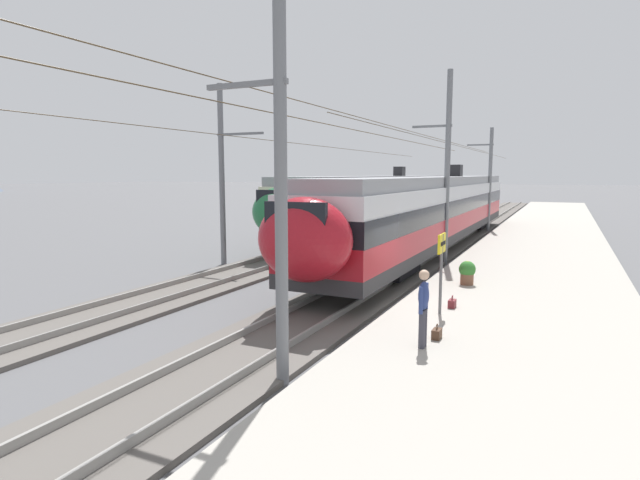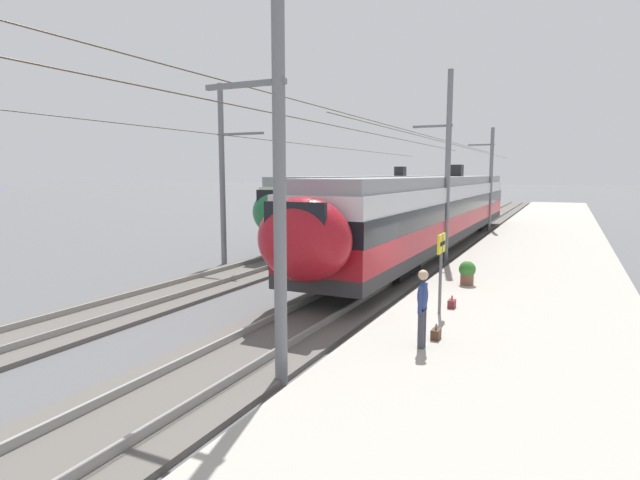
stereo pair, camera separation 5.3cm
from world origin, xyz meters
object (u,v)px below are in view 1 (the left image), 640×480
object	(u,v)px
platform_sign	(441,255)
potted_plant_platform_edge	(467,271)
catenary_mast_west	(276,184)
catenary_mast_mid	(445,166)
catenary_mast_far_side	(225,172)
handbag_near_sign	(452,303)
train_near_platform	(435,208)
handbag_beside_passenger	(437,334)
passenger_walking	(423,304)
train_far_track	(379,200)
catenary_mast_east	(488,178)

from	to	relation	value
platform_sign	potted_plant_platform_edge	world-z (taller)	platform_sign
catenary_mast_west	catenary_mast_mid	size ratio (longest dim) A/B	1.00
catenary_mast_far_side	handbag_near_sign	bearing A→B (deg)	-111.51
catenary_mast_far_side	potted_plant_platform_edge	bearing A→B (deg)	-95.29
train_near_platform	handbag_beside_passenger	distance (m)	16.02
catenary_mast_mid	passenger_walking	xyz separation A→B (m)	(-11.98, -2.18, -3.10)
catenary_mast_west	potted_plant_platform_edge	world-z (taller)	catenary_mast_west
catenary_mast_far_side	train_near_platform	bearing A→B (deg)	-41.03
catenary_mast_far_side	passenger_walking	bearing A→B (deg)	-125.91
train_far_track	potted_plant_platform_edge	world-z (taller)	train_far_track
catenary_mast_far_side	handbag_near_sign	world-z (taller)	catenary_mast_far_side
train_near_platform	train_far_track	distance (m)	8.65
passenger_walking	potted_plant_platform_edge	distance (m)	6.86
platform_sign	passenger_walking	xyz separation A→B (m)	(-2.82, -0.26, -0.63)
catenary_mast_east	train_far_track	bearing A→B (deg)	112.91
catenary_mast_mid	handbag_beside_passenger	size ratio (longest dim) A/B	130.60
catenary_mast_east	potted_plant_platform_edge	bearing A→B (deg)	-174.10
potted_plant_platform_edge	train_far_track	bearing A→B (deg)	28.48
train_far_track	passenger_walking	distance (m)	24.61
catenary_mast_mid	handbag_beside_passenger	xyz separation A→B (m)	(-11.29, -2.33, -3.92)
train_far_track	catenary_mast_far_side	world-z (taller)	catenary_mast_far_side
handbag_near_sign	catenary_mast_east	bearing A→B (deg)	5.44
catenary_mast_east	handbag_beside_passenger	xyz separation A→B (m)	(-25.06, -2.35, -3.34)
catenary_mast_west	catenary_mast_far_side	xyz separation A→B (m)	(10.20, 8.60, 0.26)
catenary_mast_west	passenger_walking	size ratio (longest dim) A/B	27.29
catenary_mast_far_side	passenger_walking	world-z (taller)	catenary_mast_far_side
train_near_platform	catenary_mast_east	distance (m)	9.79
handbag_beside_passenger	handbag_near_sign	distance (m)	2.92
catenary_mast_east	passenger_walking	world-z (taller)	catenary_mast_east
catenary_mast_far_side	passenger_walking	size ratio (longest dim) A/B	27.29
passenger_walking	catenary_mast_east	bearing A→B (deg)	4.88
train_near_platform	catenary_mast_west	size ratio (longest dim) A/B	0.68
catenary_mast_far_side	potted_plant_platform_edge	distance (m)	11.10
catenary_mast_mid	platform_sign	world-z (taller)	catenary_mast_mid
handbag_beside_passenger	handbag_near_sign	size ratio (longest dim) A/B	1.00
catenary_mast_west	catenary_mast_east	world-z (taller)	catenary_mast_west
catenary_mast_east	handbag_near_sign	distance (m)	22.51
catenary_mast_east	catenary_mast_far_side	distance (m)	19.89
catenary_mast_west	handbag_near_sign	distance (m)	7.20
train_far_track	potted_plant_platform_edge	bearing A→B (deg)	-151.52
train_near_platform	handbag_beside_passenger	xyz separation A→B (m)	(-15.49, -3.66, -1.82)
catenary_mast_mid	passenger_walking	distance (m)	12.57
catenary_mast_west	potted_plant_platform_edge	distance (m)	9.92
catenary_mast_far_side	handbag_beside_passenger	xyz separation A→B (m)	(-7.13, -10.94, -3.66)
handbag_near_sign	catenary_mast_west	bearing A→B (deg)	160.59
platform_sign	potted_plant_platform_edge	xyz separation A→B (m)	(4.02, -0.01, -1.12)
catenary_mast_east	platform_sign	world-z (taller)	catenary_mast_east
handbag_beside_passenger	potted_plant_platform_edge	world-z (taller)	potted_plant_platform_edge
train_near_platform	passenger_walking	distance (m)	16.59
catenary_mast_mid	handbag_near_sign	size ratio (longest dim) A/B	130.84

